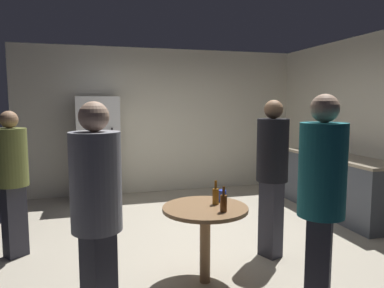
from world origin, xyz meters
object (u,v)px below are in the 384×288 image
Objects in this scene: beer_bottle_brown at (224,203)px; person_in_gray_shirt at (97,207)px; foreground_table at (205,218)px; wine_bottle_on_counter at (314,143)px; plastic_cup_blue at (222,196)px; refrigerator at (99,149)px; person_in_teal_shirt at (321,194)px; person_in_black_shirt at (272,166)px; beer_bottle_amber at (216,196)px; person_in_olive_shirt at (12,173)px; kettle at (317,147)px.

person_in_gray_shirt is at bearing -155.95° from beer_bottle_brown.
foreground_table is at bearing 4.66° from person_in_gray_shirt.
wine_bottle_on_counter is 2.82× the size of plastic_cup_blue.
refrigerator is 4.40m from person_in_teal_shirt.
refrigerator is 5.81× the size of wine_bottle_on_counter.
person_in_black_shirt is at bearing -133.57° from wine_bottle_on_counter.
refrigerator reaches higher than person_in_teal_shirt.
beer_bottle_amber is 0.13m from plastic_cup_blue.
foreground_table is 1.03m from person_in_black_shirt.
person_in_olive_shirt is at bearing 85.40° from person_in_gray_shirt.
foreground_table is 0.47× the size of person_in_gray_shirt.
person_in_teal_shirt reaches higher than kettle.
person_in_teal_shirt reaches higher than beer_bottle_brown.
person_in_black_shirt is 2.14m from person_in_gray_shirt.
refrigerator reaches higher than person_in_olive_shirt.
refrigerator reaches higher than person_in_black_shirt.
person_in_gray_shirt reaches higher than person_in_olive_shirt.
refrigerator is 1.05× the size of person_in_gray_shirt.
beer_bottle_brown is 0.14× the size of person_in_olive_shirt.
kettle is 4.49m from person_in_olive_shirt.
beer_bottle_amber is 0.13× the size of person_in_gray_shirt.
wine_bottle_on_counter is at bearing 69.21° from kettle.
foreground_table is 0.23m from beer_bottle_amber.
wine_bottle_on_counter reaches higher than beer_bottle_amber.
wine_bottle_on_counter is at bearing 40.70° from plastic_cup_blue.
wine_bottle_on_counter reaches higher than foreground_table.
refrigerator is at bearing 107.45° from beer_bottle_amber.
wine_bottle_on_counter is 3.21m from plastic_cup_blue.
refrigerator is 3.30m from plastic_cup_blue.
foreground_table is 0.46× the size of person_in_black_shirt.
person_in_olive_shirt is at bearing 145.84° from beer_bottle_brown.
wine_bottle_on_counter is (0.09, 0.23, 0.05)m from kettle.
refrigerator is 1.04× the size of person_in_black_shirt.
wine_bottle_on_counter is at bearing -153.85° from person_in_black_shirt.
refrigerator reaches higher than beer_bottle_brown.
beer_bottle_brown is at bearing -73.91° from refrigerator.
person_in_gray_shirt reaches higher than kettle.
beer_bottle_amber is at bearing -141.40° from kettle.
person_in_gray_shirt reaches higher than beer_bottle_amber.
person_in_black_shirt is (-1.68, -1.63, 0.04)m from kettle.
person_in_olive_shirt reaches higher than foreground_table.
beer_bottle_brown is at bearing -13.24° from person_in_teal_shirt.
kettle is at bearing -156.17° from person_in_black_shirt.
plastic_cup_blue is at bearing -141.53° from kettle.
kettle is 2.22× the size of plastic_cup_blue.
foreground_table is at bearing -139.92° from wine_bottle_on_counter.
person_in_teal_shirt is (2.46, -2.02, 0.09)m from person_in_olive_shirt.
person_in_black_shirt reaches higher than person_in_gray_shirt.
kettle is 4.44m from person_in_gray_shirt.
foreground_table is at bearing -14.55° from person_in_teal_shirt.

